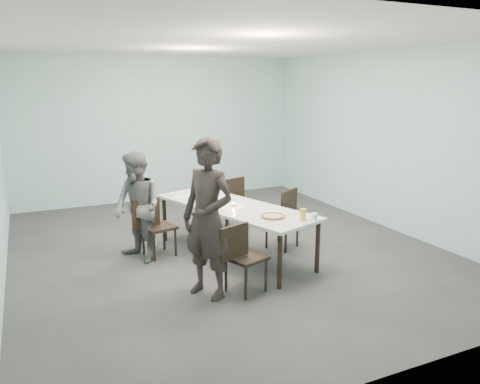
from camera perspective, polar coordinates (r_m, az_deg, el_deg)
name	(u,v)px	position (r m, az deg, el deg)	size (l,w,h in m)	color
ground	(225,249)	(7.15, -1.84, -6.92)	(7.00, 7.00, 0.00)	#333335
room_shell	(224,114)	(6.73, -1.97, 9.50)	(6.02, 7.02, 3.01)	#A8D4D0
table	(234,209)	(6.68, -0.74, -2.12)	(1.68, 2.75, 0.75)	white
chair_near_left	(241,253)	(5.53, 0.14, -7.49)	(0.65, 0.53, 0.87)	black
chair_far_left	(154,223)	(6.79, -10.50, -3.77)	(0.65, 0.50, 0.87)	black
chair_near_right	(285,215)	(7.15, 5.53, -2.76)	(0.65, 0.57, 0.87)	black
chair_far_right	(230,200)	(8.00, -1.18, -0.97)	(0.65, 0.53, 0.87)	black
diner_near	(208,219)	(5.37, -3.95, -3.27)	(0.68, 0.45, 1.87)	black
diner_far	(137,207)	(6.63, -12.39, -1.85)	(0.75, 0.58, 1.54)	slate
pizza	(273,216)	(6.07, 4.02, -3.00)	(0.34, 0.34, 0.04)	white
side_plate	(275,212)	(6.31, 4.24, -2.49)	(0.18, 0.18, 0.01)	white
beer_glass	(303,215)	(5.99, 7.67, -2.75)	(0.08, 0.08, 0.15)	gold
water_tumbler	(314,217)	(6.02, 9.04, -2.99)	(0.08, 0.08, 0.09)	silver
tealight	(234,205)	(6.63, -0.79, -1.54)	(0.06, 0.06, 0.05)	silver
amber_tumbler	(199,195)	(7.11, -5.01, -0.42)	(0.07, 0.07, 0.08)	gold
menu	(184,197)	(7.21, -6.84, -0.58)	(0.30, 0.22, 0.01)	silver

